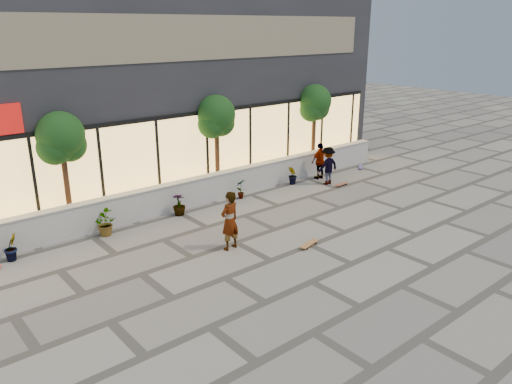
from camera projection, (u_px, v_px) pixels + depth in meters
ground at (312, 282)px, 13.19m from camera, size 80.00×80.00×0.00m
planter_wall at (173, 197)px, 18.12m from camera, size 22.00×0.42×1.04m
retail_building at (101, 80)px, 20.92m from camera, size 24.00×9.17×8.50m
shrub_b at (11, 247)px, 14.29m from camera, size 0.57×0.57×0.81m
shrub_c at (104, 223)px, 15.99m from camera, size 0.68×0.77×0.81m
shrub_d at (179, 204)px, 17.69m from camera, size 0.64×0.64×0.81m
shrub_e at (241, 189)px, 19.40m from camera, size 0.46×0.35×0.81m
shrub_f at (293, 175)px, 21.10m from camera, size 0.55×0.57×0.81m
tree_midwest at (61, 141)px, 15.71m from camera, size 1.60×1.50×3.92m
tree_mideast at (216, 119)px, 19.36m from camera, size 1.60×1.50×3.92m
tree_east at (315, 105)px, 22.70m from camera, size 1.60×1.50×3.92m
skater_center at (230, 221)px, 14.86m from camera, size 0.72×0.53×1.83m
skater_right_near at (320, 161)px, 21.77m from camera, size 0.97×0.48×1.61m
skater_right_far at (328, 166)px, 21.04m from camera, size 1.08×0.67×1.62m
skateboard_center at (309, 244)px, 15.28m from camera, size 0.86×0.40×0.10m
skateboard_right_near at (341, 184)px, 21.02m from camera, size 0.73×0.21×0.09m
skateboard_right_far at (361, 167)px, 23.59m from camera, size 0.67×0.56×0.08m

